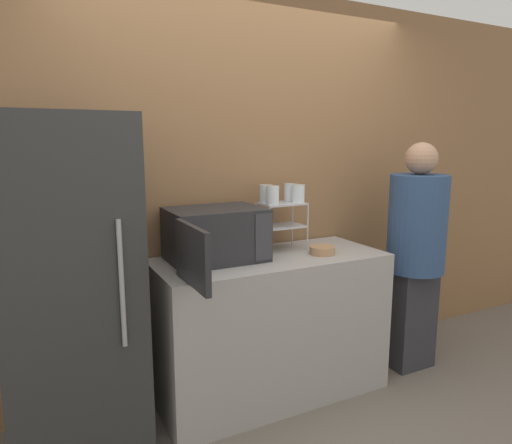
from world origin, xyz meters
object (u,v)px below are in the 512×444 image
Objects in this scene: bowl at (322,250)px; dish_rack at (282,216)px; glass_front_left at (273,195)px; refrigerator at (71,289)px; glass_back_right at (290,192)px; glass_front_right at (298,194)px; microwave at (215,235)px; glass_back_left at (266,194)px; person at (416,247)px.

dish_rack is at bearing 125.33° from bowl.
refrigerator reaches higher than glass_front_left.
glass_back_right reaches higher than bowl.
glass_front_left is at bearing 3.94° from refrigerator.
glass_front_right is (0.19, 0.00, 0.00)m from glass_front_left.
microwave is 0.47m from glass_front_left.
microwave is at bearing -162.98° from glass_back_left.
refrigerator is (-1.43, -0.09, -0.41)m from glass_front_right.
glass_back_left is (-0.19, 0.09, 0.00)m from glass_front_right.
microwave is 0.48× the size of refrigerator.
bowl is 0.76m from person.
glass_back_left is 0.07× the size of refrigerator.
person reaches higher than glass_front_right.
microwave is 1.46m from person.
dish_rack is 0.35m from bowl.
glass_front_left is (-0.10, -0.05, 0.15)m from dish_rack.
dish_rack is at bearing 25.80° from glass_front_left.
microwave is 0.52m from dish_rack.
glass_back_left is at bearing 153.47° from dish_rack.
dish_rack is 2.64× the size of glass_front_left.
glass_back_right is at bearing 25.70° from dish_rack.
person is (1.43, -0.22, -0.18)m from microwave.
glass_front_right is at bearing 0.75° from glass_front_left.
person reaches higher than glass_back_right.
microwave is 0.71m from bowl.
dish_rack is 0.18m from glass_front_right.
glass_front_right is 0.94m from person.
dish_rack is at bearing 5.66° from refrigerator.
microwave is 5.16× the size of bowl.
glass_front_left is at bearing -154.20° from dish_rack.
microwave is 0.48m from glass_back_left.
refrigerator is (-1.23, -0.09, -0.41)m from glass_front_left.
glass_back_right is 0.09m from glass_front_right.
glass_back_right is 0.45m from bowl.
refrigerator is (-2.25, 0.17, -0.01)m from person.
glass_front_left is at bearing 4.54° from microwave.
person is at bearing -18.14° from dish_rack.
glass_front_right is at bearing 3.51° from refrigerator.
glass_front_right is 0.21m from glass_back_left.
glass_front_left and glass_front_right have the same top height.
glass_front_left is 1.00× the size of glass_front_right.
glass_front_right is 0.72× the size of bowl.
glass_back_right is 1.49m from refrigerator.
person is (1.01, -0.35, -0.39)m from glass_back_left.
dish_rack is 1.91× the size of bowl.
glass_front_right is (0.10, -0.04, 0.15)m from dish_rack.
glass_back_left is at bearing 132.82° from bowl.
microwave is at bearing -171.12° from dish_rack.
glass_back_left is (-0.09, 0.05, 0.15)m from dish_rack.
glass_back_right is 0.98m from person.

